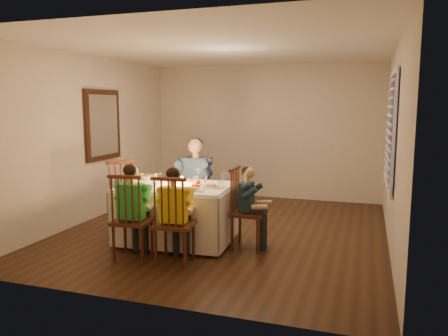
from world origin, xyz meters
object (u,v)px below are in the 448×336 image
(chair_near_right, at_px, (175,263))
(chair_extra, at_px, (129,238))
(chair_adult, at_px, (196,226))
(chair_near_left, at_px, (134,259))
(dining_table, at_px, (177,201))
(child_teal, at_px, (248,248))
(serving_bowl, at_px, (149,177))
(child_green, at_px, (134,259))
(child_yellow, at_px, (175,263))
(adult, at_px, (196,226))
(chair_end, at_px, (248,248))

(chair_near_right, bearing_deg, chair_extra, -39.84)
(chair_adult, distance_m, chair_near_left, 1.58)
(dining_table, xyz_separation_m, chair_near_left, (-0.21, -0.79, -0.55))
(child_teal, distance_m, serving_bowl, 1.77)
(child_green, bearing_deg, child_teal, -153.38)
(child_yellow, bearing_deg, serving_bowl, -55.76)
(child_yellow, xyz_separation_m, child_teal, (0.67, 0.79, 0.00))
(serving_bowl, bearing_deg, child_green, -71.88)
(child_green, height_order, serving_bowl, serving_bowl)
(chair_near_right, distance_m, adult, 1.59)
(chair_extra, relative_size, child_teal, 1.01)
(chair_near_left, distance_m, child_teal, 1.45)
(chair_adult, bearing_deg, child_yellow, -79.12)
(child_teal, xyz_separation_m, serving_bowl, (-1.56, 0.28, 0.80))
(child_green, bearing_deg, chair_end, -153.38)
(chair_near_left, height_order, chair_near_right, same)
(chair_near_right, height_order, child_yellow, child_yellow)
(serving_bowl, bearing_deg, chair_adult, 42.36)
(adult, relative_size, child_yellow, 1.18)
(chair_near_left, relative_size, chair_near_right, 1.00)
(chair_near_right, relative_size, child_green, 0.91)
(chair_adult, xyz_separation_m, child_teal, (1.03, -0.76, 0.00))
(chair_near_left, xyz_separation_m, chair_extra, (-0.48, 0.71, 0.00))
(chair_end, relative_size, adult, 0.78)
(adult, distance_m, child_yellow, 1.59)
(chair_extra, distance_m, child_yellow, 1.23)
(chair_extra, xyz_separation_m, child_yellow, (1.01, -0.69, 0.00))
(chair_end, bearing_deg, adult, 53.49)
(adult, height_order, child_green, adult)
(chair_extra, bearing_deg, chair_near_right, -90.91)
(dining_table, bearing_deg, child_yellow, -70.66)
(chair_end, xyz_separation_m, adult, (-1.03, 0.76, 0.00))
(serving_bowl, bearing_deg, chair_near_right, -50.12)
(child_green, relative_size, child_teal, 1.09)
(child_teal, bearing_deg, dining_table, 91.05)
(chair_extra, xyz_separation_m, child_green, (0.48, -0.71, 0.00))
(chair_end, distance_m, child_teal, 0.00)
(chair_near_left, relative_size, serving_bowl, 4.49)
(adult, xyz_separation_m, child_yellow, (0.36, -1.55, 0.00))
(dining_table, distance_m, serving_bowl, 0.69)
(chair_extra, xyz_separation_m, child_teal, (1.68, 0.10, 0.00))
(child_teal, height_order, serving_bowl, serving_bowl)
(chair_near_right, relative_size, adult, 0.78)
(adult, bearing_deg, chair_near_right, -79.12)
(chair_near_right, height_order, serving_bowl, serving_bowl)
(dining_table, height_order, chair_extra, dining_table)
(chair_adult, xyz_separation_m, chair_near_left, (-0.17, -1.57, 0.00))
(dining_table, relative_size, child_yellow, 1.35)
(dining_table, distance_m, chair_near_right, 1.00)
(serving_bowl, bearing_deg, dining_table, -27.51)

